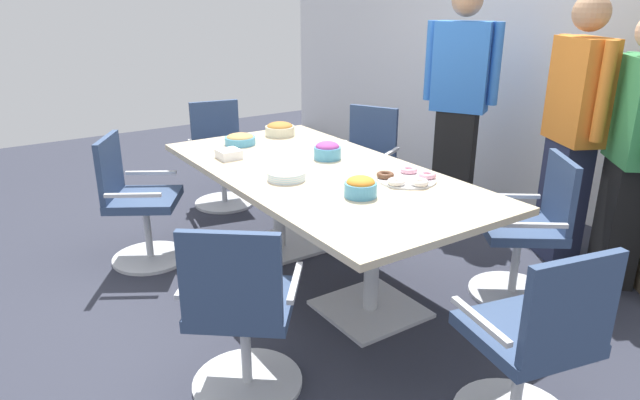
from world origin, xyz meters
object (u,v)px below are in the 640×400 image
snack_bowl_candy_mix (327,150)px  plate_stack (286,175)px  office_chair_4 (221,160)px  office_chair_1 (533,351)px  donut_platter (407,178)px  office_chair_5 (137,207)px  person_standing_0 (459,99)px  person_standing_2 (633,151)px  office_chair_2 (528,236)px  snack_bowl_pretzels (280,129)px  snack_bowl_chips_orange (361,187)px  office_chair_0 (242,319)px  snack_bowl_cookies (240,139)px  person_standing_1 (573,129)px  office_chair_3 (365,168)px  conference_table (320,189)px  napkin_pile (229,154)px

snack_bowl_candy_mix → plate_stack: size_ratio=0.79×
office_chair_4 → snack_bowl_candy_mix: office_chair_4 is taller
office_chair_1 → donut_platter: (-1.23, 0.38, 0.36)m
office_chair_5 → person_standing_0: size_ratio=0.48×
office_chair_4 → person_standing_2: bearing=128.9°
office_chair_2 → plate_stack: size_ratio=3.88×
person_standing_0 → snack_bowl_pretzels: bearing=36.1°
person_standing_2 → snack_bowl_chips_orange: 1.77m
office_chair_1 → office_chair_0: bearing=147.7°
office_chair_5 → snack_bowl_cookies: bearing=119.2°
donut_platter → office_chair_1: bearing=-17.3°
office_chair_5 → snack_bowl_chips_orange: bearing=61.8°
office_chair_2 → person_standing_1: person_standing_1 is taller
donut_platter → snack_bowl_candy_mix: bearing=-169.4°
office_chair_1 → office_chair_3: same height
conference_table → office_chair_1: size_ratio=2.64×
office_chair_4 → person_standing_1: bearing=132.8°
office_chair_3 → office_chair_5: bearing=58.7°
office_chair_4 → office_chair_1: bearing=98.4°
person_standing_2 → snack_bowl_candy_mix: size_ratio=9.25×
person_standing_2 → donut_platter: bearing=103.6°
office_chair_4 → donut_platter: (2.17, 0.26, 0.36)m
office_chair_3 → snack_bowl_cookies: office_chair_3 is taller
snack_bowl_candy_mix → plate_stack: 0.53m
snack_bowl_chips_orange → snack_bowl_cookies: size_ratio=0.79×
office_chair_3 → snack_bowl_candy_mix: office_chair_3 is taller
plate_stack → napkin_pile: (-0.62, -0.09, 0.00)m
office_chair_0 → person_standing_2: bearing=31.1°
snack_bowl_candy_mix → napkin_pile: snack_bowl_candy_mix is taller
person_standing_0 → snack_bowl_chips_orange: (0.89, -1.70, -0.19)m
office_chair_3 → office_chair_4: (-0.92, -0.92, 0.00)m
office_chair_1 → snack_bowl_cookies: bearing=104.0°
office_chair_0 → napkin_pile: size_ratio=6.22×
conference_table → snack_bowl_pretzels: snack_bowl_pretzels is taller
office_chair_3 → snack_bowl_chips_orange: 1.73m
office_chair_2 → person_standing_0: 1.58m
plate_stack → office_chair_0: bearing=-42.5°
person_standing_2 → snack_bowl_pretzels: 2.48m
office_chair_5 → plate_stack: size_ratio=3.88×
donut_platter → snack_bowl_cookies: bearing=-161.7°
person_standing_0 → donut_platter: size_ratio=5.23×
office_chair_2 → snack_bowl_cookies: bearing=66.3°
office_chair_4 → snack_bowl_candy_mix: size_ratio=4.89×
office_chair_1 → snack_bowl_cookies: office_chair_1 is taller
office_chair_1 → napkin_pile: bearing=110.0°
office_chair_4 → donut_platter: 2.21m
office_chair_0 → office_chair_3: 2.51m
snack_bowl_cookies → plate_stack: snack_bowl_cookies is taller
snack_bowl_chips_orange → plate_stack: 0.53m
office_chair_0 → person_standing_2: (0.33, 2.55, 0.49)m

